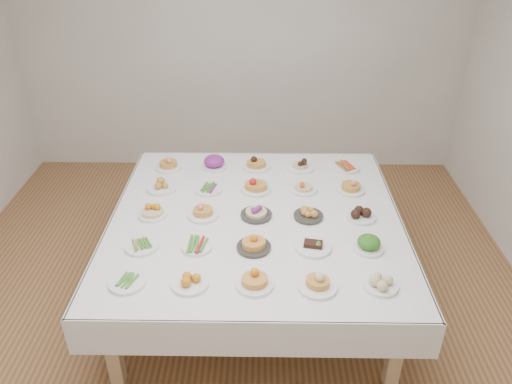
{
  "coord_description": "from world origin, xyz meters",
  "views": [
    {
      "loc": [
        0.25,
        -3.02,
        2.85
      ],
      "look_at": [
        0.21,
        0.31,
        0.88
      ],
      "focal_mm": 35.0,
      "sensor_mm": 36.0,
      "label": 1
    }
  ],
  "objects_px": {
    "dish_24": "(346,166)",
    "dish_12": "(256,210)",
    "display_table": "(256,224)",
    "dish_0": "(127,281)"
  },
  "relations": [
    {
      "from": "display_table",
      "to": "dish_24",
      "type": "xyz_separation_m",
      "value": [
        0.79,
        0.79,
        0.09
      ]
    },
    {
      "from": "display_table",
      "to": "dish_24",
      "type": "relative_size",
      "value": 8.46
    },
    {
      "from": "display_table",
      "to": "dish_24",
      "type": "distance_m",
      "value": 1.13
    },
    {
      "from": "display_table",
      "to": "dish_12",
      "type": "xyz_separation_m",
      "value": [
        0.0,
        0.01,
        0.12
      ]
    },
    {
      "from": "dish_24",
      "to": "dish_12",
      "type": "bearing_deg",
      "value": -135.09
    },
    {
      "from": "dish_12",
      "to": "dish_24",
      "type": "height_order",
      "value": "dish_12"
    },
    {
      "from": "display_table",
      "to": "dish_12",
      "type": "bearing_deg",
      "value": 51.98
    },
    {
      "from": "dish_12",
      "to": "dish_24",
      "type": "bearing_deg",
      "value": 44.91
    },
    {
      "from": "dish_12",
      "to": "dish_24",
      "type": "distance_m",
      "value": 1.12
    },
    {
      "from": "dish_0",
      "to": "dish_12",
      "type": "height_order",
      "value": "dish_12"
    }
  ]
}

